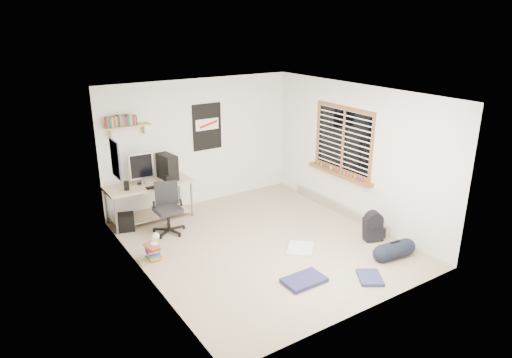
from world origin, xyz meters
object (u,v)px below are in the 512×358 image
office_chair (168,207)px  backpack (373,229)px  duffel_bag (394,250)px  book_stack (153,251)px  desk (150,201)px

office_chair → backpack: bearing=-18.5°
office_chair → duffel_bag: size_ratio=1.68×
office_chair → backpack: size_ratio=2.22×
backpack → book_stack: (-3.37, 1.38, -0.05)m
office_chair → duffel_bag: bearing=-27.7°
desk → book_stack: (-0.52, -1.48, -0.21)m
backpack → book_stack: 3.65m
duffel_bag → book_stack: 3.77m
desk → backpack: bearing=-39.7°
duffel_bag → desk: bearing=133.7°
desk → backpack: size_ratio=3.85×
desk → book_stack: desk is taller
backpack → duffel_bag: (-0.19, -0.63, -0.06)m
office_chair → book_stack: size_ratio=2.24×
desk → duffel_bag: (2.67, -3.49, -0.22)m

